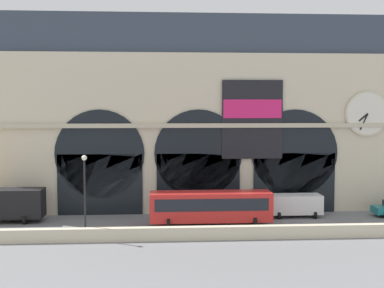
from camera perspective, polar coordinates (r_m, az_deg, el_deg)
The scene contains 7 objects.
ground_plane at distance 46.42m, azimuth 1.20°, elevation -9.19°, with size 200.00×200.00×0.00m, color slate.
quay_parapet_wall at distance 41.31m, azimuth 1.81°, elevation -10.12°, with size 90.00×0.70×1.09m, color beige.
station_building at distance 52.26m, azimuth 0.60°, elevation 3.12°, with size 41.37×4.68×20.21m.
box_truck_west at distance 50.33m, azimuth -20.64°, elevation -6.43°, with size 7.50×2.91×3.12m.
bus_center at distance 45.65m, azimuth 2.14°, elevation -7.13°, with size 11.00×3.25×3.10m.
van_mideast at distance 50.43m, azimuth 11.63°, elevation -6.75°, with size 5.20×2.48×2.20m.
street_lamp_quayside at distance 41.59m, azimuth -12.15°, elevation -4.67°, with size 0.44×0.44×6.90m.
Camera 1 is at (-3.83, -44.98, 10.79)m, focal length 46.75 mm.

